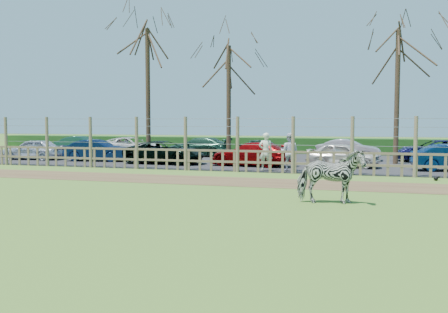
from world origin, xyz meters
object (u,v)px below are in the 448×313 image
(tree_right, at_px, (398,64))
(visitor_a, at_px, (266,152))
(zebra, at_px, (330,176))
(car_7, at_px, (82,145))
(tree_left, at_px, (148,62))
(car_9, at_px, (199,147))
(tree_mid, at_px, (229,75))
(car_8, at_px, (131,146))
(car_11, at_px, (348,150))
(car_12, at_px, (435,151))
(car_0, at_px, (33,149))
(car_10, at_px, (265,149))
(visitor_b, at_px, (289,152))
(crow, at_px, (436,178))
(car_4, at_px, (343,155))
(car_1, at_px, (97,150))
(car_3, at_px, (251,154))
(car_2, at_px, (165,152))

(tree_right, height_order, visitor_a, tree_right)
(zebra, xyz_separation_m, car_7, (-17.87, 15.75, -0.13))
(tree_left, distance_m, car_9, 6.52)
(tree_mid, xyz_separation_m, visitor_a, (3.17, -4.90, -3.96))
(car_8, height_order, car_11, same)
(car_7, relative_size, car_12, 0.84)
(car_0, height_order, car_11, same)
(car_9, relative_size, car_10, 1.17)
(visitor_b, height_order, crow, visitor_b)
(visitor_a, relative_size, car_12, 0.40)
(tree_mid, relative_size, car_4, 1.94)
(car_1, relative_size, car_3, 0.88)
(car_0, relative_size, car_1, 0.97)
(car_2, bearing_deg, car_4, -82.74)
(car_0, bearing_deg, car_10, 102.86)
(car_1, relative_size, car_8, 0.84)
(car_11, bearing_deg, tree_left, 108.57)
(car_7, height_order, car_9, same)
(zebra, bearing_deg, tree_left, 33.58)
(visitor_a, distance_m, car_11, 8.00)
(tree_mid, distance_m, zebra, 15.27)
(tree_left, xyz_separation_m, car_1, (-2.54, -1.30, -4.98))
(car_1, xyz_separation_m, car_3, (9.03, -0.51, 0.00))
(tree_mid, bearing_deg, zebra, -62.85)
(zebra, bearing_deg, crow, -37.21)
(tree_mid, bearing_deg, visitor_a, -57.12)
(car_10, xyz_separation_m, car_12, (9.51, 0.61, 0.00))
(tree_mid, bearing_deg, car_3, -54.75)
(tree_mid, distance_m, car_4, 8.02)
(car_2, bearing_deg, car_3, -86.51)
(crow, xyz_separation_m, car_2, (-12.92, 3.68, 0.55))
(visitor_b, xyz_separation_m, car_12, (6.94, 7.56, -0.26))
(car_8, xyz_separation_m, car_10, (8.85, 0.02, 0.00))
(tree_left, xyz_separation_m, car_2, (1.79, -1.82, -4.98))
(car_3, height_order, car_10, same)
(car_4, relative_size, car_11, 0.97)
(car_11, bearing_deg, car_3, 140.52)
(tree_right, distance_m, car_9, 12.91)
(crow, bearing_deg, car_11, 112.70)
(zebra, height_order, car_2, zebra)
(visitor_a, relative_size, crow, 7.42)
(tree_mid, height_order, car_7, tree_mid)
(tree_mid, height_order, car_9, tree_mid)
(car_3, distance_m, car_8, 10.40)
(tree_left, height_order, zebra, tree_left)
(car_10, bearing_deg, car_4, -139.93)
(crow, bearing_deg, visitor_a, 167.17)
(car_4, xyz_separation_m, car_12, (4.73, 4.94, 0.00))
(car_9, relative_size, car_12, 0.96)
(crow, bearing_deg, car_8, 153.65)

